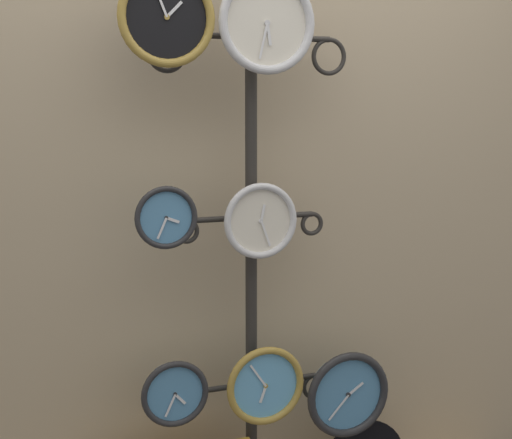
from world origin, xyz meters
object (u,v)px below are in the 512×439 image
display_stand (251,312)px  clock_bottom_left (175,393)px  clock_bottom_right (348,394)px  clock_middle_center (261,221)px  clock_middle_left (166,217)px  clock_bottom_center (265,385)px  clock_top_left (166,17)px  clock_top_center (267,23)px

display_stand → clock_bottom_left: bearing=-164.3°
display_stand → clock_bottom_right: display_stand is taller
clock_middle_center → clock_bottom_right: size_ratio=0.80×
display_stand → clock_middle_left: (-0.32, -0.10, 0.37)m
clock_bottom_right → clock_bottom_center: bearing=178.5°
clock_middle_center → clock_top_left: bearing=-177.1°
clock_top_left → clock_bottom_left: 1.21m
clock_top_center → clock_middle_left: 0.69m
display_stand → clock_top_left: size_ratio=7.01×
clock_top_left → clock_middle_center: bearing=2.9°
clock_bottom_left → clock_bottom_right: clock_bottom_left is taller
clock_top_center → clock_bottom_left: size_ratio=1.41×
clock_top_left → clock_middle_center: clock_top_left is taller
clock_middle_center → clock_bottom_left: 0.64m
clock_middle_left → clock_bottom_center: 0.70m
display_stand → clock_middle_center: (0.00, -0.09, 0.34)m
clock_top_left → clock_top_center: bearing=-1.3°
clock_middle_center → clock_bottom_left: bearing=178.6°
clock_middle_left → clock_middle_center: bearing=1.5°
clock_middle_center → clock_bottom_right: bearing=-1.5°
clock_top_left → clock_top_center: clock_top_center is taller
clock_top_center → clock_bottom_right: size_ratio=1.01×
clock_top_left → clock_middle_left: size_ratio=1.49×
clock_bottom_left → clock_bottom_right: bearing=-1.4°
clock_top_center → clock_bottom_left: (-0.31, 0.03, -1.20)m
clock_top_center → clock_bottom_center: 1.22m
clock_bottom_left → clock_top_left: bearing=-109.4°
clock_bottom_center → clock_bottom_left: bearing=178.7°
clock_bottom_right → clock_top_center: bearing=-177.4°
display_stand → clock_middle_center: 0.35m
clock_middle_center → clock_middle_left: bearing=-178.5°
display_stand → clock_bottom_center: display_stand is taller
display_stand → clock_middle_left: size_ratio=10.42×
display_stand → clock_bottom_left: 0.38m
clock_middle_center → clock_top_center: bearing=-63.7°
clock_top_left → display_stand: bearing=19.3°
clock_top_left → clock_middle_center: (0.31, 0.02, -0.64)m
display_stand → clock_bottom_left: (-0.30, -0.08, -0.23)m
clock_middle_center → clock_bottom_center: bearing=0.1°
clock_top_center → clock_bottom_left: bearing=174.4°
clock_top_left → clock_middle_center: size_ratio=1.18×
clock_top_left → clock_middle_left: 0.61m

